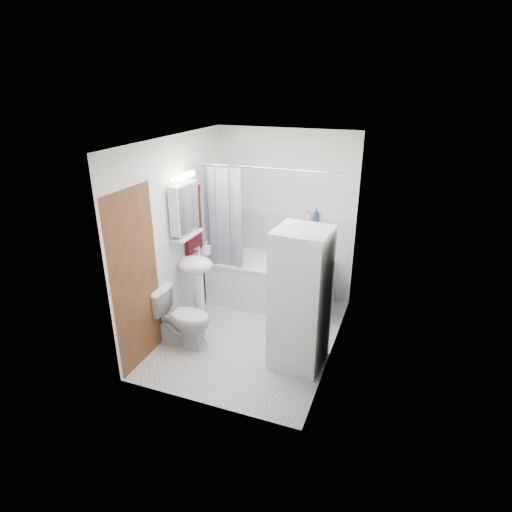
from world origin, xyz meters
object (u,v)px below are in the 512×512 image
(bathtub, at_px, (271,280))
(washer_dryer, at_px, (300,299))
(toilet, at_px, (182,318))
(sink, at_px, (197,275))

(bathtub, height_order, washer_dryer, washer_dryer)
(bathtub, relative_size, toilet, 2.34)
(washer_dryer, relative_size, toilet, 2.19)
(washer_dryer, height_order, toilet, washer_dryer)
(sink, distance_m, toilet, 0.59)
(bathtub, relative_size, washer_dryer, 1.07)
(toilet, bearing_deg, sink, 1.17)
(washer_dryer, distance_m, toilet, 1.47)
(washer_dryer, bearing_deg, sink, 171.81)
(sink, distance_m, washer_dryer, 1.47)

